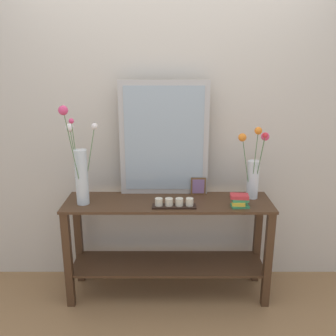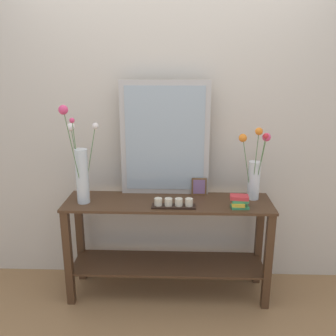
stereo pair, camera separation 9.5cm
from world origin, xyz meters
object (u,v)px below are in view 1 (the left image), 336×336
(mirror_leaning, at_px, (164,139))
(tall_vase_left, at_px, (80,169))
(vase_right, at_px, (254,170))
(picture_frame_small, at_px, (198,186))
(console_table, at_px, (168,236))
(book_stack, at_px, (239,201))
(candle_tray, at_px, (174,203))

(mirror_leaning, xyz_separation_m, tall_vase_left, (-0.60, -0.22, -0.17))
(vase_right, bearing_deg, tall_vase_left, -175.04)
(vase_right, distance_m, picture_frame_small, 0.44)
(console_table, height_order, tall_vase_left, tall_vase_left)
(picture_frame_small, distance_m, book_stack, 0.38)
(console_table, bearing_deg, book_stack, -12.08)
(mirror_leaning, relative_size, book_stack, 6.41)
(mirror_leaning, xyz_separation_m, picture_frame_small, (0.27, -0.03, -0.37))
(vase_right, distance_m, candle_tray, 0.66)
(vase_right, bearing_deg, console_table, -174.08)
(vase_right, xyz_separation_m, candle_tray, (-0.60, -0.18, -0.20))
(candle_tray, distance_m, book_stack, 0.47)
(tall_vase_left, bearing_deg, vase_right, 4.96)
(tall_vase_left, height_order, candle_tray, tall_vase_left)
(vase_right, bearing_deg, mirror_leaning, 170.89)
(console_table, distance_m, vase_right, 0.83)
(mirror_leaning, height_order, vase_right, mirror_leaning)
(tall_vase_left, bearing_deg, picture_frame_small, 12.35)
(mirror_leaning, xyz_separation_m, vase_right, (0.68, -0.11, -0.22))
(mirror_leaning, bearing_deg, tall_vase_left, -160.02)
(tall_vase_left, bearing_deg, book_stack, -3.30)
(console_table, relative_size, candle_tray, 4.90)
(vase_right, bearing_deg, book_stack, -126.31)
(console_table, xyz_separation_m, candle_tray, (0.04, -0.11, 0.32))
(mirror_leaning, bearing_deg, console_table, -80.21)
(console_table, bearing_deg, mirror_leaning, 99.79)
(candle_tray, bearing_deg, console_table, 111.64)
(tall_vase_left, height_order, book_stack, tall_vase_left)
(console_table, xyz_separation_m, vase_right, (0.65, 0.07, 0.51))
(console_table, distance_m, tall_vase_left, 0.85)
(book_stack, bearing_deg, picture_frame_small, 137.10)
(console_table, distance_m, picture_frame_small, 0.45)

